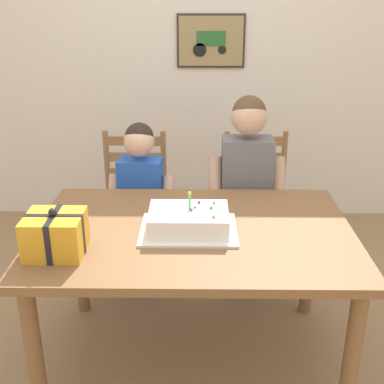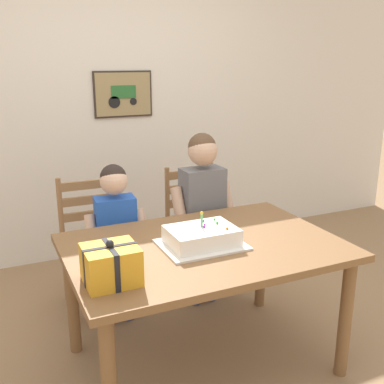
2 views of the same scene
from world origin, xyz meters
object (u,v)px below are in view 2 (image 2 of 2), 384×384
object	(u,v)px
dining_table	(204,259)
child_younger	(116,229)
birthday_cake	(202,237)
chair_right	(198,226)
child_older	(202,203)
chair_left	(94,243)
gift_box_red_large	(111,265)

from	to	relation	value
dining_table	child_younger	distance (m)	0.71
birthday_cake	chair_right	bearing A→B (deg)	65.67
dining_table	child_older	bearing A→B (deg)	64.82
dining_table	chair_right	bearing A→B (deg)	66.45
child_older	dining_table	bearing A→B (deg)	-115.18
chair_left	chair_right	world-z (taller)	same
gift_box_red_large	child_older	size ratio (longest dim) A/B	0.20
chair_right	birthday_cake	bearing A→B (deg)	-114.33
birthday_cake	child_younger	xyz separation A→B (m)	(-0.29, 0.66, -0.13)
dining_table	birthday_cake	distance (m)	0.14
chair_right	child_younger	distance (m)	0.80
gift_box_red_large	child_older	world-z (taller)	child_older
chair_left	gift_box_red_large	bearing A→B (deg)	-98.33
child_younger	chair_right	bearing A→B (deg)	21.77
gift_box_red_large	chair_left	distance (m)	1.22
dining_table	child_younger	size ratio (longest dim) A/B	1.36
birthday_cake	chair_left	xyz separation A→B (m)	(-0.38, 0.94, -0.32)
child_older	child_younger	world-z (taller)	child_older
child_younger	chair_left	bearing A→B (deg)	107.26
dining_table	chair_left	world-z (taller)	chair_left
birthday_cake	child_younger	distance (m)	0.73
birthday_cake	chair_left	distance (m)	1.07
dining_table	gift_box_red_large	xyz separation A→B (m)	(-0.57, -0.23, 0.18)
birthday_cake	chair_left	size ratio (longest dim) A/B	0.48
child_younger	gift_box_red_large	bearing A→B (deg)	-106.58
dining_table	child_younger	xyz separation A→B (m)	(-0.32, 0.64, 0.00)
chair_right	child_older	size ratio (longest dim) A/B	0.74
gift_box_red_large	chair_left	size ratio (longest dim) A/B	0.26
child_older	chair_left	bearing A→B (deg)	157.81
gift_box_red_large	birthday_cake	bearing A→B (deg)	20.85
gift_box_red_large	chair_right	world-z (taller)	gift_box_red_large
birthday_cake	gift_box_red_large	size ratio (longest dim) A/B	1.80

